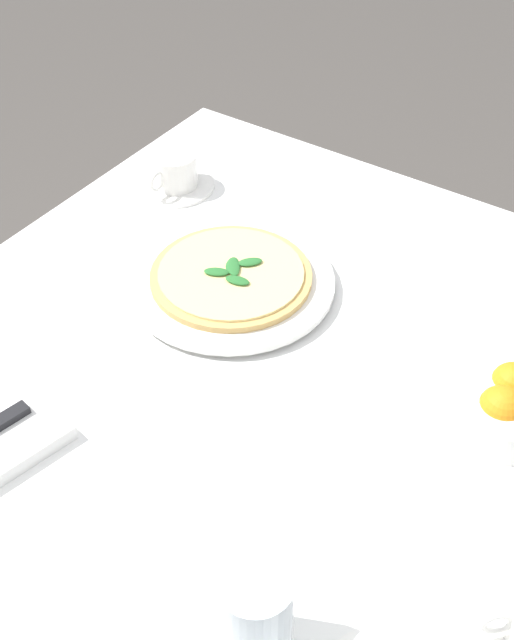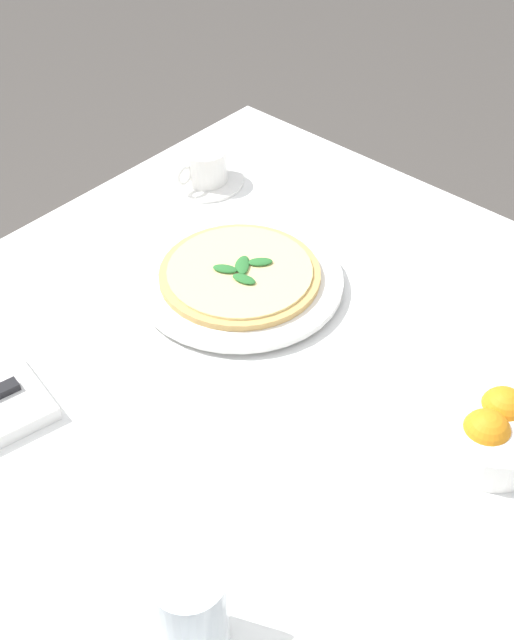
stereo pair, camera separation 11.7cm
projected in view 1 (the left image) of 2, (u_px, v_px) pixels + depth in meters
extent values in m
cube|color=white|center=(286.00, 383.00, 1.13)|extent=(1.05, 1.05, 0.02)
cube|color=white|center=(24.00, 321.00, 1.44)|extent=(1.05, 0.01, 0.28)
cube|color=white|center=(438.00, 269.00, 1.55)|extent=(0.01, 1.05, 0.28)
cylinder|color=brown|center=(220.00, 303.00, 1.82)|extent=(0.06, 0.06, 0.73)
cylinder|color=white|center=(231.00, 286.00, 1.25)|extent=(0.18, 0.18, 0.01)
cylinder|color=white|center=(231.00, 282.00, 1.25)|extent=(0.30, 0.30, 0.01)
cylinder|color=#DBAD60|center=(231.00, 276.00, 1.24)|extent=(0.23, 0.23, 0.01)
cylinder|color=#F4DB8E|center=(231.00, 272.00, 1.23)|extent=(0.21, 0.21, 0.00)
ellipsoid|color=#2D7533|center=(237.00, 280.00, 1.21)|extent=(0.02, 0.04, 0.01)
ellipsoid|color=#2D7533|center=(232.00, 265.00, 1.24)|extent=(0.04, 0.03, 0.01)
ellipsoid|color=#2D7533|center=(250.00, 262.00, 1.24)|extent=(0.04, 0.04, 0.01)
ellipsoid|color=#2D7533|center=(233.00, 268.00, 1.23)|extent=(0.04, 0.04, 0.01)
ellipsoid|color=#2D7533|center=(234.00, 266.00, 1.24)|extent=(0.04, 0.04, 0.01)
ellipsoid|color=#2D7533|center=(216.00, 272.00, 1.23)|extent=(0.03, 0.04, 0.01)
torus|color=white|center=(497.00, 623.00, 0.83)|extent=(0.03, 0.03, 0.03)
cylinder|color=white|center=(176.00, 185.00, 1.45)|extent=(0.13, 0.13, 0.01)
cylinder|color=white|center=(175.00, 169.00, 1.43)|extent=(0.08, 0.08, 0.06)
torus|color=white|center=(156.00, 182.00, 1.40)|extent=(0.04, 0.01, 0.03)
cylinder|color=black|center=(174.00, 156.00, 1.41)|extent=(0.07, 0.07, 0.00)
cylinder|color=white|center=(255.00, 615.00, 0.81)|extent=(0.07, 0.07, 0.11)
cylinder|color=silver|center=(255.00, 624.00, 0.82)|extent=(0.06, 0.06, 0.08)
cube|color=black|center=(0.00, 422.00, 1.03)|extent=(0.08, 0.03, 0.01)
cylinder|color=white|center=(504.00, 406.00, 1.05)|extent=(0.15, 0.15, 0.04)
sphere|color=orange|center=(501.00, 409.00, 1.03)|extent=(0.06, 0.06, 0.06)
sphere|color=orange|center=(513.00, 385.00, 1.06)|extent=(0.06, 0.06, 0.06)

